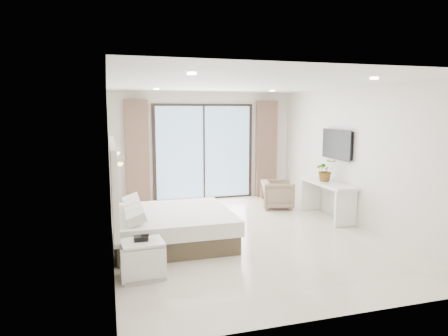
% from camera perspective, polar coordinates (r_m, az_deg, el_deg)
% --- Properties ---
extents(ground, '(6.20, 6.20, 0.00)m').
position_cam_1_polar(ground, '(7.41, 2.74, -9.39)').
color(ground, beige).
rests_on(ground, ground).
extents(room_shell, '(4.62, 6.22, 2.72)m').
position_cam_1_polar(room_shell, '(7.74, -0.37, 3.33)').
color(room_shell, silver).
rests_on(room_shell, ground).
extents(bed, '(1.95, 1.85, 0.68)m').
position_cam_1_polar(bed, '(6.90, -7.54, -8.30)').
color(bed, brown).
rests_on(bed, ground).
extents(nightstand, '(0.59, 0.50, 0.50)m').
position_cam_1_polar(nightstand, '(5.61, -11.53, -12.67)').
color(nightstand, white).
rests_on(nightstand, ground).
extents(phone, '(0.19, 0.15, 0.06)m').
position_cam_1_polar(phone, '(5.55, -11.77, -9.79)').
color(phone, black).
rests_on(phone, nightstand).
extents(console_desk, '(0.48, 1.55, 0.77)m').
position_cam_1_polar(console_desk, '(8.61, 14.50, -3.32)').
color(console_desk, white).
rests_on(console_desk, ground).
extents(plant, '(0.50, 0.54, 0.36)m').
position_cam_1_polar(plant, '(8.61, 14.30, -0.65)').
color(plant, '#33662D').
rests_on(plant, console_desk).
extents(armchair, '(0.79, 0.82, 0.70)m').
position_cam_1_polar(armchair, '(9.32, 7.66, -3.56)').
color(armchair, '#90795E').
rests_on(armchair, ground).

